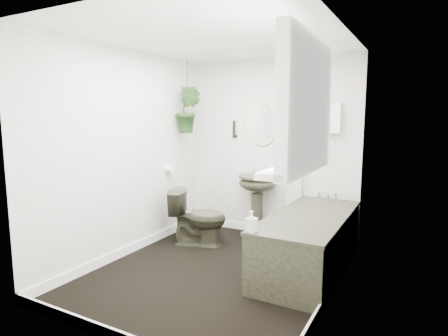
% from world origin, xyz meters
% --- Properties ---
extents(floor, '(2.30, 2.80, 0.02)m').
position_xyz_m(floor, '(0.00, 0.00, -0.01)').
color(floor, black).
rests_on(floor, ground).
extents(ceiling, '(2.30, 2.80, 0.02)m').
position_xyz_m(ceiling, '(0.00, 0.00, 2.31)').
color(ceiling, white).
rests_on(ceiling, ground).
extents(wall_back, '(2.30, 0.02, 2.30)m').
position_xyz_m(wall_back, '(0.00, 1.41, 1.15)').
color(wall_back, white).
rests_on(wall_back, ground).
extents(wall_front, '(2.30, 0.02, 2.30)m').
position_xyz_m(wall_front, '(0.00, -1.41, 1.15)').
color(wall_front, white).
rests_on(wall_front, ground).
extents(wall_left, '(0.02, 2.80, 2.30)m').
position_xyz_m(wall_left, '(-1.16, 0.00, 1.15)').
color(wall_left, white).
rests_on(wall_left, ground).
extents(wall_right, '(0.02, 2.80, 2.30)m').
position_xyz_m(wall_right, '(1.16, 0.00, 1.15)').
color(wall_right, white).
rests_on(wall_right, ground).
extents(skirting, '(2.30, 2.80, 0.10)m').
position_xyz_m(skirting, '(0.00, 0.00, 0.05)').
color(skirting, white).
rests_on(skirting, floor).
extents(bathtub, '(0.72, 1.72, 0.58)m').
position_xyz_m(bathtub, '(0.80, 0.50, 0.29)').
color(bathtub, '#2B2B1E').
rests_on(bathtub, floor).
extents(bath_screen, '(0.04, 0.72, 1.40)m').
position_xyz_m(bath_screen, '(0.47, 0.99, 1.28)').
color(bath_screen, silver).
rests_on(bath_screen, bathtub).
extents(shower_box, '(0.20, 0.10, 0.35)m').
position_xyz_m(shower_box, '(0.80, 1.34, 1.55)').
color(shower_box, white).
rests_on(shower_box, wall_back).
extents(oval_mirror, '(0.46, 0.03, 0.62)m').
position_xyz_m(oval_mirror, '(-0.10, 1.37, 1.50)').
color(oval_mirror, beige).
rests_on(oval_mirror, wall_back).
extents(wall_sconce, '(0.04, 0.04, 0.22)m').
position_xyz_m(wall_sconce, '(-0.50, 1.36, 1.40)').
color(wall_sconce, black).
rests_on(wall_sconce, wall_back).
extents(toilet_roll_holder, '(0.11, 0.11, 0.11)m').
position_xyz_m(toilet_roll_holder, '(-1.10, 0.70, 0.90)').
color(toilet_roll_holder, white).
rests_on(toilet_roll_holder, wall_left).
extents(window_recess, '(0.08, 1.00, 0.90)m').
position_xyz_m(window_recess, '(1.09, -0.70, 1.65)').
color(window_recess, white).
rests_on(window_recess, wall_right).
extents(window_sill, '(0.18, 1.00, 0.04)m').
position_xyz_m(window_sill, '(1.02, -0.70, 1.23)').
color(window_sill, white).
rests_on(window_sill, wall_right).
extents(window_blinds, '(0.01, 0.86, 0.76)m').
position_xyz_m(window_blinds, '(1.04, -0.70, 1.65)').
color(window_blinds, white).
rests_on(window_blinds, wall_right).
extents(toilet, '(0.76, 0.58, 0.69)m').
position_xyz_m(toilet, '(-0.60, 0.60, 0.34)').
color(toilet, '#2B2B1E').
rests_on(toilet, floor).
extents(pedestal_sink, '(0.53, 0.47, 0.81)m').
position_xyz_m(pedestal_sink, '(-0.10, 1.24, 0.41)').
color(pedestal_sink, '#2B2B1E').
rests_on(pedestal_sink, floor).
extents(sill_plant, '(0.26, 0.24, 0.23)m').
position_xyz_m(sill_plant, '(1.01, -0.40, 1.37)').
color(sill_plant, black).
rests_on(sill_plant, window_sill).
extents(hanging_plant, '(0.38, 0.33, 0.59)m').
position_xyz_m(hanging_plant, '(-0.97, 0.95, 1.65)').
color(hanging_plant, black).
rests_on(hanging_plant, ceiling).
extents(soap_bottle, '(0.10, 0.10, 0.19)m').
position_xyz_m(soap_bottle, '(0.51, -0.29, 0.67)').
color(soap_bottle, '#2C2425').
rests_on(soap_bottle, bathtub).
extents(hanging_pot, '(0.16, 0.16, 0.12)m').
position_xyz_m(hanging_pot, '(-0.97, 0.95, 1.88)').
color(hanging_pot, '#493D29').
rests_on(hanging_pot, ceiling).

